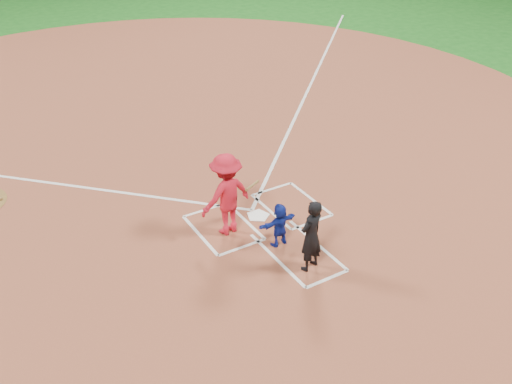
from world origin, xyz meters
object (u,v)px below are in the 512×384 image
home_plate (258,216)px  batter_at_plate (226,195)px  umpire (311,236)px  catcher (280,225)px

home_plate → batter_at_plate: size_ratio=0.30×
umpire → batter_at_plate: bearing=-84.2°
catcher → batter_at_plate: batter_at_plate is taller
catcher → umpire: bearing=91.3°
home_plate → batter_at_plate: batter_at_plate is taller
home_plate → batter_at_plate: bearing=10.3°
catcher → batter_at_plate: bearing=-57.7°
catcher → batter_at_plate: size_ratio=0.52×
catcher → umpire: size_ratio=0.63×
batter_at_plate → umpire: bearing=-68.0°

